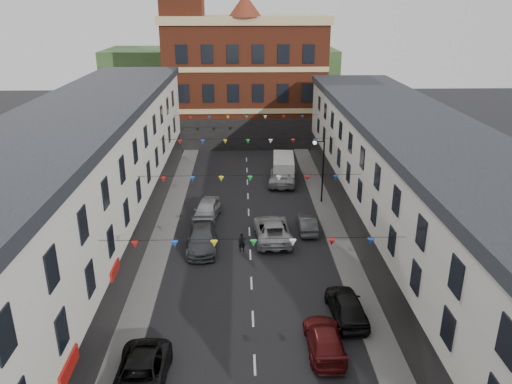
{
  "coord_description": "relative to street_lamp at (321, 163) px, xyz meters",
  "views": [
    {
      "loc": [
        -0.55,
        -28.77,
        17.36
      ],
      "look_at": [
        0.5,
        6.62,
        3.96
      ],
      "focal_mm": 35.0,
      "sensor_mm": 36.0,
      "label": 1
    }
  ],
  "objects": [
    {
      "name": "car_left_c",
      "position": [
        -12.05,
        -23.6,
        -3.16
      ],
      "size": [
        2.51,
        5.38,
        1.49
      ],
      "primitive_type": "imported",
      "rotation": [
        0.0,
        0.0,
        -0.01
      ],
      "color": "black",
      "rests_on": "ground"
    },
    {
      "name": "street_lamp",
      "position": [
        0.0,
        0.0,
        0.0
      ],
      "size": [
        1.1,
        0.36,
        6.0
      ],
      "color": "black",
      "rests_on": "ground"
    },
    {
      "name": "pavement_left",
      "position": [
        -13.45,
        -12.0,
        -3.83
      ],
      "size": [
        1.8,
        64.0,
        0.15
      ],
      "primitive_type": "cube",
      "color": "#605E5B",
      "rests_on": "ground"
    },
    {
      "name": "white_van",
      "position": [
        -2.75,
        6.92,
        -2.7
      ],
      "size": [
        2.46,
        5.58,
        2.41
      ],
      "primitive_type": "cube",
      "rotation": [
        0.0,
        0.0,
        -0.07
      ],
      "color": "silver",
      "rests_on": "ground"
    },
    {
      "name": "car_right_e",
      "position": [
        -1.89,
        -5.97,
        -3.25
      ],
      "size": [
        1.42,
        3.99,
        1.31
      ],
      "primitive_type": "imported",
      "rotation": [
        0.0,
        0.0,
        3.15
      ],
      "color": "#43464A",
      "rests_on": "ground"
    },
    {
      "name": "moving_car",
      "position": [
        -4.76,
        -7.37,
        -3.09
      ],
      "size": [
        2.98,
        5.99,
        1.63
      ],
      "primitive_type": "imported",
      "rotation": [
        0.0,
        0.0,
        3.19
      ],
      "color": "#A9ABB0",
      "rests_on": "ground"
    },
    {
      "name": "civic_building",
      "position": [
        -6.55,
        23.95,
        4.23
      ],
      "size": [
        20.6,
        13.3,
        18.5
      ],
      "color": "maroon",
      "rests_on": "ground"
    },
    {
      "name": "car_left_e",
      "position": [
        -10.15,
        -3.29,
        -3.08
      ],
      "size": [
        2.53,
        5.04,
        1.65
      ],
      "primitive_type": "imported",
      "rotation": [
        0.0,
        0.0,
        -0.12
      ],
      "color": "#999DA1",
      "rests_on": "ground"
    },
    {
      "name": "car_right_c",
      "position": [
        -2.82,
        -20.93,
        -3.22
      ],
      "size": [
        1.92,
        4.69,
        1.36
      ],
      "primitive_type": "imported",
      "rotation": [
        0.0,
        0.0,
        3.14
      ],
      "color": "#561112",
      "rests_on": "ground"
    },
    {
      "name": "car_right_f",
      "position": [
        -2.95,
        5.52,
        -3.11
      ],
      "size": [
        3.26,
        5.98,
        1.59
      ],
      "primitive_type": "imported",
      "rotation": [
        0.0,
        0.0,
        3.03
      ],
      "color": "#A3A6A8",
      "rests_on": "ground"
    },
    {
      "name": "terrace_right",
      "position": [
        5.23,
        -13.0,
        0.95
      ],
      "size": [
        8.4,
        56.0,
        9.7
      ],
      "color": "beige",
      "rests_on": "ground"
    },
    {
      "name": "clock_tower",
      "position": [
        -14.05,
        21.0,
        11.03
      ],
      "size": [
        5.6,
        5.6,
        30.0
      ],
      "color": "maroon",
      "rests_on": "ground"
    },
    {
      "name": "pedestrian",
      "position": [
        -7.16,
        -9.45,
        -3.15
      ],
      "size": [
        0.62,
        0.48,
        1.51
      ],
      "primitive_type": "imported",
      "rotation": [
        0.0,
        0.0,
        0.24
      ],
      "color": "black",
      "rests_on": "ground"
    },
    {
      "name": "car_right_d",
      "position": [
        -1.05,
        -18.0,
        -3.11
      ],
      "size": [
        2.1,
        4.73,
        1.58
      ],
      "primitive_type": "imported",
      "rotation": [
        0.0,
        0.0,
        3.19
      ],
      "color": "black",
      "rests_on": "ground"
    },
    {
      "name": "distant_hill",
      "position": [
        -10.55,
        48.0,
        1.1
      ],
      "size": [
        40.0,
        14.0,
        10.0
      ],
      "primitive_type": "cube",
      "color": "#284721",
      "rests_on": "ground"
    },
    {
      "name": "pavement_right",
      "position": [
        0.35,
        -12.0,
        -3.83
      ],
      "size": [
        1.8,
        64.0,
        0.15
      ],
      "primitive_type": "cube",
      "color": "#605E5B",
      "rests_on": "ground"
    },
    {
      "name": "ground",
      "position": [
        -6.55,
        -14.0,
        -3.9
      ],
      "size": [
        160.0,
        160.0,
        0.0
      ],
      "primitive_type": "plane",
      "color": "black",
      "rests_on": "ground"
    },
    {
      "name": "car_left_d",
      "position": [
        -10.17,
        -8.83,
        -3.12
      ],
      "size": [
        2.37,
        5.49,
        1.57
      ],
      "primitive_type": "imported",
      "rotation": [
        0.0,
        0.0,
        0.03
      ],
      "color": "#3E4145",
      "rests_on": "ground"
    },
    {
      "name": "terrace_left",
      "position": [
        -18.33,
        -13.0,
        1.44
      ],
      "size": [
        8.4,
        56.0,
        10.7
      ],
      "color": "silver",
      "rests_on": "ground"
    }
  ]
}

